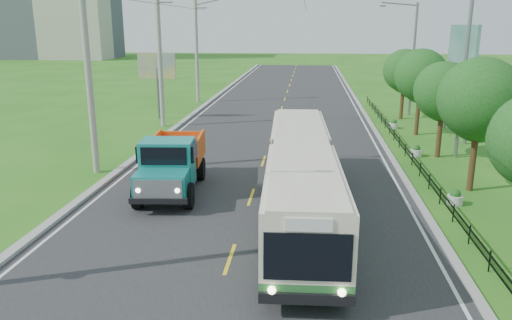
% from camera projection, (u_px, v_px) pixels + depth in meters
% --- Properties ---
extents(ground, '(240.00, 240.00, 0.00)m').
position_uv_depth(ground, '(230.00, 259.00, 16.06)').
color(ground, '#246718').
rests_on(ground, ground).
extents(road, '(14.00, 120.00, 0.02)m').
position_uv_depth(road, '(274.00, 131.00, 35.25)').
color(road, '#28282B').
rests_on(road, ground).
extents(curb_left, '(0.40, 120.00, 0.15)m').
position_uv_depth(curb_left, '(174.00, 128.00, 35.96)').
color(curb_left, '#9E9E99').
rests_on(curb_left, ground).
extents(curb_right, '(0.30, 120.00, 0.10)m').
position_uv_depth(curb_right, '(377.00, 133.00, 34.52)').
color(curb_right, '#9E9E99').
rests_on(curb_right, ground).
extents(edge_line_left, '(0.12, 120.00, 0.00)m').
position_uv_depth(edge_line_left, '(182.00, 129.00, 35.92)').
color(edge_line_left, silver).
rests_on(edge_line_left, road).
extents(edge_line_right, '(0.12, 120.00, 0.00)m').
position_uv_depth(edge_line_right, '(369.00, 133.00, 34.57)').
color(edge_line_right, silver).
rests_on(edge_line_right, road).
extents(centre_dash, '(0.12, 2.20, 0.00)m').
position_uv_depth(centre_dash, '(230.00, 259.00, 16.05)').
color(centre_dash, yellow).
rests_on(centre_dash, road).
extents(railing_right, '(0.04, 40.00, 0.60)m').
position_uv_depth(railing_right, '(405.00, 151.00, 28.61)').
color(railing_right, black).
rests_on(railing_right, ground).
extents(pole_near, '(3.51, 0.32, 10.00)m').
position_uv_depth(pole_near, '(89.00, 72.00, 24.19)').
color(pole_near, gray).
rests_on(pole_near, ground).
extents(pole_mid, '(3.51, 0.32, 10.00)m').
position_uv_depth(pole_mid, '(160.00, 57.00, 35.71)').
color(pole_mid, gray).
rests_on(pole_mid, ground).
extents(pole_far, '(3.51, 0.32, 10.00)m').
position_uv_depth(pole_far, '(197.00, 49.00, 47.23)').
color(pole_far, gray).
rests_on(pole_far, ground).
extents(tree_third, '(3.60, 3.62, 6.00)m').
position_uv_depth(tree_third, '(480.00, 103.00, 21.83)').
color(tree_third, '#382314').
rests_on(tree_third, ground).
extents(tree_fourth, '(3.24, 3.31, 5.40)m').
position_uv_depth(tree_fourth, '(444.00, 94.00, 27.69)').
color(tree_fourth, '#382314').
rests_on(tree_fourth, ground).
extents(tree_fifth, '(3.48, 3.52, 5.80)m').
position_uv_depth(tree_fifth, '(421.00, 78.00, 33.38)').
color(tree_fifth, '#382314').
rests_on(tree_fifth, ground).
extents(tree_back, '(3.30, 3.36, 5.50)m').
position_uv_depth(tree_back, '(405.00, 73.00, 39.19)').
color(tree_back, '#382314').
rests_on(tree_back, ground).
extents(streetlight_mid, '(3.02, 0.20, 9.07)m').
position_uv_depth(streetlight_mid, '(462.00, 70.00, 27.13)').
color(streetlight_mid, slate).
rests_on(streetlight_mid, ground).
extents(streetlight_far, '(3.02, 0.20, 9.07)m').
position_uv_depth(streetlight_far, '(412.00, 55.00, 40.57)').
color(streetlight_far, slate).
rests_on(streetlight_far, ground).
extents(planter_near, '(0.64, 0.64, 0.67)m').
position_uv_depth(planter_near, '(455.00, 198.00, 20.87)').
color(planter_near, silver).
rests_on(planter_near, ground).
extents(planter_mid, '(0.64, 0.64, 0.67)m').
position_uv_depth(planter_mid, '(416.00, 151.00, 28.55)').
color(planter_mid, silver).
rests_on(planter_mid, ground).
extents(planter_far, '(0.64, 0.64, 0.67)m').
position_uv_depth(planter_far, '(394.00, 125.00, 36.23)').
color(planter_far, silver).
rests_on(planter_far, ground).
extents(billboard_left, '(3.00, 0.20, 5.20)m').
position_uv_depth(billboard_left, '(157.00, 70.00, 39.04)').
color(billboard_left, slate).
rests_on(billboard_left, ground).
extents(billboard_right, '(0.24, 6.00, 7.30)m').
position_uv_depth(billboard_right, '(462.00, 56.00, 32.61)').
color(billboard_right, slate).
rests_on(billboard_right, ground).
extents(apartment_far, '(24.00, 14.00, 26.00)m').
position_uv_depth(apartment_far, '(8.00, 3.00, 135.89)').
color(apartment_far, '#B7B2A3').
rests_on(apartment_far, ground).
extents(bus, '(3.05, 15.11, 2.90)m').
position_uv_depth(bus, '(301.00, 172.00, 19.42)').
color(bus, '#2D7233').
rests_on(bus, ground).
extents(dump_truck, '(2.88, 6.34, 2.59)m').
position_uv_depth(dump_truck, '(172.00, 160.00, 22.18)').
color(dump_truck, teal).
rests_on(dump_truck, ground).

